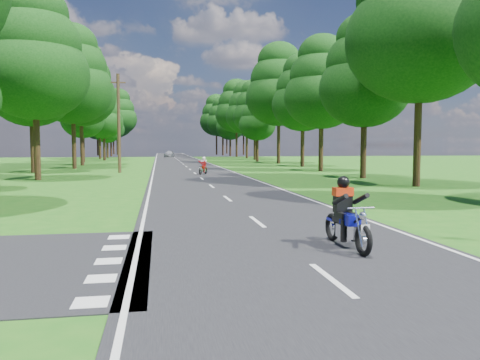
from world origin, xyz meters
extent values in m
plane|color=#1D5B14|center=(0.00, 0.00, 0.00)|extent=(160.00, 160.00, 0.00)
cube|color=black|center=(0.00, 50.00, 0.01)|extent=(7.00, 140.00, 0.02)
cube|color=silver|center=(0.00, -4.00, 0.02)|extent=(0.12, 2.00, 0.01)
cube|color=silver|center=(0.00, 2.00, 0.02)|extent=(0.12, 2.00, 0.01)
cube|color=silver|center=(0.00, 8.00, 0.02)|extent=(0.12, 2.00, 0.01)
cube|color=silver|center=(0.00, 14.00, 0.02)|extent=(0.12, 2.00, 0.01)
cube|color=silver|center=(0.00, 20.00, 0.02)|extent=(0.12, 2.00, 0.01)
cube|color=silver|center=(0.00, 26.00, 0.02)|extent=(0.12, 2.00, 0.01)
cube|color=silver|center=(0.00, 32.00, 0.02)|extent=(0.12, 2.00, 0.01)
cube|color=silver|center=(0.00, 38.00, 0.02)|extent=(0.12, 2.00, 0.01)
cube|color=silver|center=(0.00, 44.00, 0.02)|extent=(0.12, 2.00, 0.01)
cube|color=silver|center=(0.00, 50.00, 0.02)|extent=(0.12, 2.00, 0.01)
cube|color=silver|center=(0.00, 56.00, 0.02)|extent=(0.12, 2.00, 0.01)
cube|color=silver|center=(0.00, 62.00, 0.02)|extent=(0.12, 2.00, 0.01)
cube|color=silver|center=(0.00, 68.00, 0.02)|extent=(0.12, 2.00, 0.01)
cube|color=silver|center=(0.00, 74.00, 0.02)|extent=(0.12, 2.00, 0.01)
cube|color=silver|center=(0.00, 80.00, 0.02)|extent=(0.12, 2.00, 0.01)
cube|color=silver|center=(0.00, 86.00, 0.02)|extent=(0.12, 2.00, 0.01)
cube|color=silver|center=(0.00, 92.00, 0.02)|extent=(0.12, 2.00, 0.01)
cube|color=silver|center=(0.00, 98.00, 0.02)|extent=(0.12, 2.00, 0.01)
cube|color=silver|center=(0.00, 104.00, 0.02)|extent=(0.12, 2.00, 0.01)
cube|color=silver|center=(0.00, 110.00, 0.02)|extent=(0.12, 2.00, 0.01)
cube|color=silver|center=(0.00, 116.00, 0.02)|extent=(0.12, 2.00, 0.01)
cube|color=silver|center=(-3.30, 50.00, 0.02)|extent=(0.10, 140.00, 0.01)
cube|color=silver|center=(3.30, 50.00, 0.02)|extent=(0.10, 140.00, 0.01)
cube|color=silver|center=(-3.80, -4.50, 0.02)|extent=(0.50, 0.50, 0.01)
cube|color=silver|center=(-3.80, -3.30, 0.02)|extent=(0.50, 0.50, 0.01)
cube|color=silver|center=(-3.80, -2.10, 0.02)|extent=(0.50, 0.50, 0.01)
cube|color=silver|center=(-3.80, -0.90, 0.02)|extent=(0.50, 0.50, 0.01)
cube|color=silver|center=(-3.80, 0.30, 0.02)|extent=(0.50, 0.50, 0.01)
cylinder|color=black|center=(-10.57, 20.76, 1.96)|extent=(0.40, 0.40, 3.91)
ellipsoid|color=black|center=(-10.57, 20.76, 6.78)|extent=(6.85, 6.85, 5.82)
ellipsoid|color=black|center=(-10.57, 20.76, 8.68)|extent=(5.87, 5.87, 4.99)
ellipsoid|color=black|center=(-10.57, 20.76, 10.59)|extent=(4.40, 4.40, 3.74)
cylinder|color=black|center=(-12.94, 29.18, 1.90)|extent=(0.40, 0.40, 3.79)
ellipsoid|color=black|center=(-12.94, 29.18, 6.57)|extent=(6.64, 6.64, 5.64)
ellipsoid|color=black|center=(-12.94, 29.18, 8.41)|extent=(5.69, 5.69, 4.84)
ellipsoid|color=black|center=(-12.94, 29.18, 10.26)|extent=(4.27, 4.27, 3.63)
cylinder|color=black|center=(-10.82, 35.60, 2.16)|extent=(0.40, 0.40, 4.32)
ellipsoid|color=black|center=(-10.82, 35.60, 7.47)|extent=(7.56, 7.56, 6.42)
ellipsoid|color=black|center=(-10.82, 35.60, 9.58)|extent=(6.48, 6.48, 5.51)
ellipsoid|color=black|center=(-10.82, 35.60, 11.68)|extent=(4.86, 4.86, 4.13)
cylinder|color=black|center=(-11.26, 43.10, 2.20)|extent=(0.40, 0.40, 4.40)
ellipsoid|color=black|center=(-11.26, 43.10, 7.62)|extent=(7.71, 7.71, 6.55)
ellipsoid|color=black|center=(-11.26, 43.10, 9.77)|extent=(6.60, 6.60, 5.61)
ellipsoid|color=black|center=(-11.26, 43.10, 11.92)|extent=(4.95, 4.95, 4.21)
cylinder|color=black|center=(-12.61, 52.78, 1.60)|extent=(0.40, 0.40, 3.20)
ellipsoid|color=black|center=(-12.61, 52.78, 5.54)|extent=(5.60, 5.60, 4.76)
ellipsoid|color=black|center=(-12.61, 52.78, 7.10)|extent=(4.80, 4.80, 4.08)
ellipsoid|color=black|center=(-12.61, 52.78, 8.66)|extent=(3.60, 3.60, 3.06)
cylinder|color=black|center=(-10.75, 60.15, 1.61)|extent=(0.40, 0.40, 3.22)
ellipsoid|color=black|center=(-10.75, 60.15, 5.58)|extent=(5.64, 5.64, 4.79)
ellipsoid|color=black|center=(-10.75, 60.15, 7.15)|extent=(4.83, 4.83, 4.11)
ellipsoid|color=black|center=(-10.75, 60.15, 8.72)|extent=(3.62, 3.62, 3.08)
cylinder|color=black|center=(-12.29, 67.91, 1.80)|extent=(0.40, 0.40, 3.61)
ellipsoid|color=black|center=(-12.29, 67.91, 6.25)|extent=(6.31, 6.31, 5.37)
ellipsoid|color=black|center=(-12.29, 67.91, 8.01)|extent=(5.41, 5.41, 4.60)
ellipsoid|color=black|center=(-12.29, 67.91, 9.76)|extent=(4.06, 4.06, 3.45)
cylinder|color=black|center=(-11.94, 75.74, 1.33)|extent=(0.40, 0.40, 2.67)
ellipsoid|color=black|center=(-11.94, 75.74, 4.62)|extent=(4.67, 4.67, 3.97)
ellipsoid|color=black|center=(-11.94, 75.74, 5.92)|extent=(4.00, 4.00, 3.40)
ellipsoid|color=black|center=(-11.94, 75.74, 7.22)|extent=(3.00, 3.00, 2.55)
cylinder|color=black|center=(-12.18, 84.90, 1.54)|extent=(0.40, 0.40, 3.09)
ellipsoid|color=black|center=(-12.18, 84.90, 5.34)|extent=(5.40, 5.40, 4.59)
ellipsoid|color=black|center=(-12.18, 84.90, 6.85)|extent=(4.63, 4.63, 3.93)
ellipsoid|color=black|center=(-12.18, 84.90, 8.35)|extent=(3.47, 3.47, 2.95)
cylinder|color=black|center=(-11.23, 91.41, 2.24)|extent=(0.40, 0.40, 4.48)
ellipsoid|color=black|center=(-11.23, 91.41, 7.75)|extent=(7.84, 7.84, 6.66)
ellipsoid|color=black|center=(-11.23, 91.41, 9.94)|extent=(6.72, 6.72, 5.71)
ellipsoid|color=black|center=(-11.23, 91.41, 12.12)|extent=(5.04, 5.04, 4.28)
cylinder|color=black|center=(-12.28, 100.39, 2.05)|extent=(0.40, 0.40, 4.09)
ellipsoid|color=black|center=(-12.28, 100.39, 7.09)|extent=(7.16, 7.16, 6.09)
ellipsoid|color=black|center=(-12.28, 100.39, 9.08)|extent=(6.14, 6.14, 5.22)
ellipsoid|color=black|center=(-12.28, 100.39, 11.08)|extent=(4.61, 4.61, 3.92)
cylinder|color=black|center=(11.06, 12.20, 2.28)|extent=(0.40, 0.40, 4.56)
ellipsoid|color=black|center=(11.06, 12.20, 7.89)|extent=(7.98, 7.98, 6.78)
cylinder|color=black|center=(10.92, 18.69, 1.75)|extent=(0.40, 0.40, 3.49)
ellipsoid|color=black|center=(10.92, 18.69, 6.05)|extent=(6.12, 6.12, 5.20)
ellipsoid|color=black|center=(10.92, 18.69, 7.75)|extent=(5.24, 5.24, 4.46)
ellipsoid|color=black|center=(10.92, 18.69, 9.46)|extent=(3.93, 3.93, 3.34)
cylinder|color=black|center=(11.06, 27.58, 1.85)|extent=(0.40, 0.40, 3.69)
ellipsoid|color=black|center=(11.06, 27.58, 6.39)|extent=(6.46, 6.46, 5.49)
ellipsoid|color=black|center=(11.06, 27.58, 8.19)|extent=(5.54, 5.54, 4.71)
ellipsoid|color=black|center=(11.06, 27.58, 9.99)|extent=(4.15, 4.15, 3.53)
cylinder|color=black|center=(12.17, 36.42, 1.87)|extent=(0.40, 0.40, 3.74)
ellipsoid|color=black|center=(12.17, 36.42, 6.48)|extent=(6.55, 6.55, 5.57)
ellipsoid|color=black|center=(12.17, 36.42, 8.31)|extent=(5.62, 5.62, 4.77)
ellipsoid|color=black|center=(12.17, 36.42, 10.13)|extent=(4.21, 4.21, 3.58)
cylinder|color=black|center=(11.72, 44.72, 2.32)|extent=(0.40, 0.40, 4.64)
ellipsoid|color=black|center=(11.72, 44.72, 8.04)|extent=(8.12, 8.12, 6.91)
ellipsoid|color=black|center=(11.72, 44.72, 10.30)|extent=(6.96, 6.96, 5.92)
ellipsoid|color=black|center=(11.72, 44.72, 12.56)|extent=(5.22, 5.22, 4.44)
cylinder|color=black|center=(10.55, 51.92, 1.45)|extent=(0.40, 0.40, 2.91)
ellipsoid|color=black|center=(10.55, 51.92, 5.03)|extent=(5.09, 5.09, 4.33)
ellipsoid|color=black|center=(10.55, 51.92, 6.45)|extent=(4.36, 4.36, 3.71)
ellipsoid|color=black|center=(10.55, 51.92, 7.87)|extent=(3.27, 3.27, 2.78)
cylinder|color=black|center=(11.77, 59.40, 1.94)|extent=(0.40, 0.40, 3.88)
ellipsoid|color=black|center=(11.77, 59.40, 6.71)|extent=(6.78, 6.78, 5.77)
ellipsoid|color=black|center=(11.77, 59.40, 8.60)|extent=(5.81, 5.81, 4.94)
ellipsoid|color=black|center=(11.77, 59.40, 10.49)|extent=(4.36, 4.36, 3.71)
cylinder|color=black|center=(12.10, 67.87, 2.09)|extent=(0.40, 0.40, 4.18)
ellipsoid|color=black|center=(12.10, 67.87, 7.23)|extent=(7.31, 7.31, 6.21)
ellipsoid|color=black|center=(12.10, 67.87, 9.27)|extent=(6.27, 6.27, 5.33)
ellipsoid|color=black|center=(12.10, 67.87, 11.31)|extent=(4.70, 4.70, 4.00)
cylinder|color=black|center=(11.80, 76.83, 2.32)|extent=(0.40, 0.40, 4.63)
ellipsoid|color=black|center=(11.80, 76.83, 8.02)|extent=(8.11, 8.11, 6.89)
ellipsoid|color=black|center=(11.80, 76.83, 10.28)|extent=(6.95, 6.95, 5.91)
ellipsoid|color=black|center=(11.80, 76.83, 12.54)|extent=(5.21, 5.21, 4.43)
cylinder|color=black|center=(11.69, 84.12, 1.68)|extent=(0.40, 0.40, 3.36)
ellipsoid|color=black|center=(11.69, 84.12, 5.82)|extent=(5.88, 5.88, 5.00)
ellipsoid|color=black|center=(11.69, 84.12, 7.46)|extent=(5.04, 5.04, 4.29)
ellipsoid|color=black|center=(11.69, 84.12, 9.10)|extent=(3.78, 3.78, 3.21)
cylinder|color=black|center=(11.14, 91.34, 2.04)|extent=(0.40, 0.40, 4.09)
ellipsoid|color=black|center=(11.14, 91.34, 7.07)|extent=(7.15, 7.15, 6.08)
ellipsoid|color=black|center=(11.14, 91.34, 9.07)|extent=(6.13, 6.13, 5.21)
ellipsoid|color=black|center=(11.14, 91.34, 11.06)|extent=(4.60, 4.60, 3.91)
cylinder|color=black|center=(10.68, 99.10, 2.24)|extent=(0.40, 0.40, 4.48)
ellipsoid|color=black|center=(10.68, 99.10, 7.76)|extent=(7.84, 7.84, 6.66)
ellipsoid|color=black|center=(10.68, 99.10, 9.94)|extent=(6.72, 6.72, 5.71)
ellipsoid|color=black|center=(10.68, 99.10, 12.13)|extent=(5.04, 5.04, 4.28)
cylinder|color=black|center=(-14.00, 110.00, 1.92)|extent=(0.40, 0.40, 3.84)
ellipsoid|color=black|center=(-14.00, 110.00, 6.65)|extent=(6.72, 6.72, 5.71)
ellipsoid|color=black|center=(-14.00, 110.00, 8.52)|extent=(5.76, 5.76, 4.90)
ellipsoid|color=black|center=(-14.00, 110.00, 10.39)|extent=(4.32, 4.32, 3.67)
cylinder|color=black|center=(15.00, 112.00, 2.08)|extent=(0.40, 0.40, 4.16)
ellipsoid|color=black|center=(15.00, 112.00, 7.20)|extent=(7.28, 7.28, 6.19)
ellipsoid|color=black|center=(15.00, 112.00, 9.23)|extent=(6.24, 6.24, 5.30)
ellipsoid|color=black|center=(15.00, 112.00, 11.26)|extent=(4.68, 4.68, 3.98)
cylinder|color=black|center=(-16.00, 95.00, 1.76)|extent=(0.40, 0.40, 3.52)
ellipsoid|color=black|center=(-16.00, 95.00, 6.09)|extent=(6.16, 6.16, 5.24)
ellipsoid|color=black|center=(-16.00, 95.00, 7.81)|extent=(5.28, 5.28, 4.49)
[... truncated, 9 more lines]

